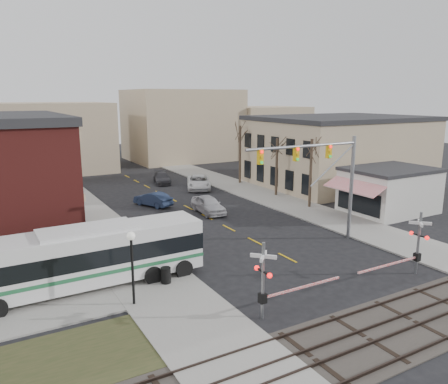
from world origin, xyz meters
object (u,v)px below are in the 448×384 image
Objects in this scene: car_c at (199,182)px; car_b at (153,199)px; trash_bin at (166,275)px; street_lamp at (132,252)px; pedestrian_far at (118,244)px; car_a at (208,205)px; pedestrian_near at (160,255)px; car_d at (162,178)px; transit_bus at (89,256)px; rr_crossing_west at (270,280)px; rr_crossing_east at (414,245)px; traffic_signal_mast at (326,169)px.

car_b is at bearing -121.71° from car_c.
trash_bin is 0.16× the size of car_c.
street_lamp is 2.26× the size of pedestrian_far.
car_a is 14.11m from pedestrian_near.
car_c is 6.04m from car_d.
car_c is 24.99m from pedestrian_near.
pedestrian_near is (4.54, 0.53, -0.95)m from transit_bus.
pedestrian_near is (0.59, 2.38, 0.38)m from trash_bin.
pedestrian_far is at bearing -105.74° from car_c.
pedestrian_far is at bearing -102.65° from car_d.
rr_crossing_west is at bearing -85.53° from car_c.
street_lamp is 0.84× the size of car_d.
pedestrian_near reaches higher than car_d.
car_c reaches higher than car_b.
car_c is 23.29m from pedestrian_far.
car_c is (13.89, 23.53, 0.21)m from trash_bin.
rr_crossing_west is at bearing 179.47° from rr_crossing_east.
rr_crossing_east is at bearing -0.53° from rr_crossing_west.
pedestrian_far is (2.80, 3.91, -0.92)m from transit_bus.
pedestrian_near is (-10.79, -26.65, 0.29)m from car_d.
rr_crossing_west is 3.29× the size of pedestrian_near.
car_c is 1.23× the size of car_d.
street_lamp is 21.87m from car_b.
car_a is 1.03× the size of car_d.
car_c is at bearing 87.88° from traffic_signal_mast.
transit_bus is 4.89m from pedestrian_far.
car_b is 11.92m from car_d.
car_b is (3.04, 24.46, -1.25)m from rr_crossing_west.
rr_crossing_west is 1.00× the size of rr_crossing_east.
street_lamp is 3.83m from trash_bin.
car_b is at bearing 82.91° from rr_crossing_west.
traffic_signal_mast is 13.41m from pedestrian_near.
traffic_signal_mast reaches higher than rr_crossing_west.
traffic_signal_mast is 8.19m from rr_crossing_east.
pedestrian_near is 0.96× the size of pedestrian_far.
pedestrian_near is at bearing 173.72° from traffic_signal_mast.
traffic_signal_mast reaches higher than trash_bin.
car_b is at bearing 127.95° from car_a.
car_d is at bearing 60.57° from transit_bus.
car_d is (-2.51, 5.50, -0.12)m from car_c.
rr_crossing_west is 10.75m from rr_crossing_east.
rr_crossing_west is at bearing -63.37° from trash_bin.
car_b is at bearing -100.55° from car_d.
car_a is (-3.33, 12.12, -4.90)m from traffic_signal_mast.
car_c is (0.06, 29.76, -1.16)m from rr_crossing_east.
rr_crossing_west reaches higher than transit_bus.
rr_crossing_east is 3.29× the size of pedestrian_near.
transit_bus reaches higher than trash_bin.
transit_bus is 4.67m from pedestrian_near.
car_c is at bearing -169.93° from car_b.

